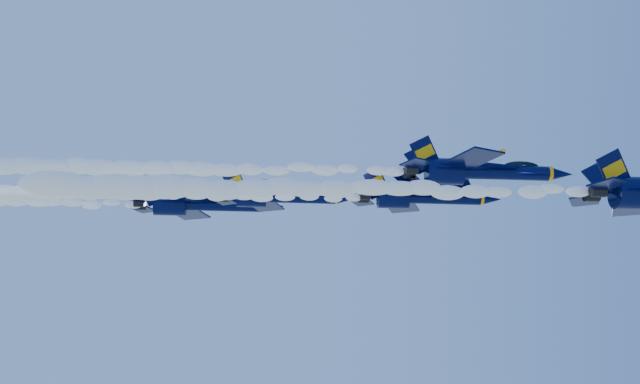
{
  "coord_description": "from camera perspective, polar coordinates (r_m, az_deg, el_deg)",
  "views": [
    {
      "loc": [
        -16.44,
        -80.6,
        128.27
      ],
      "look_at": [
        -9.25,
        2.91,
        153.56
      ],
      "focal_mm": 45.0,
      "sensor_mm": 36.0,
      "label": 1
    }
  ],
  "objects": [
    {
      "name": "jet_third",
      "position": [
        86.63,
        7.22,
        -0.36
      ],
      "size": [
        15.48,
        12.7,
        5.75
      ],
      "color": "black"
    },
    {
      "name": "smoke_trail_jet_fourth",
      "position": [
        101.06,
        -20.92,
        -0.11
      ],
      "size": [
        48.26,
        2.11,
        1.9
      ],
      "primitive_type": "ellipsoid",
      "color": "white"
    },
    {
      "name": "smoke_trail_jet_lead",
      "position": [
        69.27,
        -0.06,
        0.21
      ],
      "size": [
        48.26,
        2.46,
        2.21
      ],
      "primitive_type": "ellipsoid",
      "color": "white"
    },
    {
      "name": "jet_fourth",
      "position": [
        97.22,
        -2.95,
        -0.32
      ],
      "size": [
        16.57,
        13.59,
        6.16
      ],
      "color": "black"
    },
    {
      "name": "smoke_trail_jet_third",
      "position": [
        85.6,
        -13.33,
        -0.14
      ],
      "size": [
        48.26,
        1.97,
        1.78
      ],
      "primitive_type": "ellipsoid",
      "color": "white"
    },
    {
      "name": "jet_fifth",
      "position": [
        106.47,
        -8.52,
        -0.84
      ],
      "size": [
        19.57,
        16.05,
        7.27
      ],
      "color": "black"
    },
    {
      "name": "smoke_trail_jet_second",
      "position": [
        79.45,
        -11.25,
        1.75
      ],
      "size": [
        48.26,
        2.21,
        1.99
      ],
      "primitive_type": "ellipsoid",
      "color": "white"
    },
    {
      "name": "jet_second",
      "position": [
        82.2,
        11.19,
        1.46
      ],
      "size": [
        17.37,
        14.25,
        6.45
      ],
      "color": "black"
    }
  ]
}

